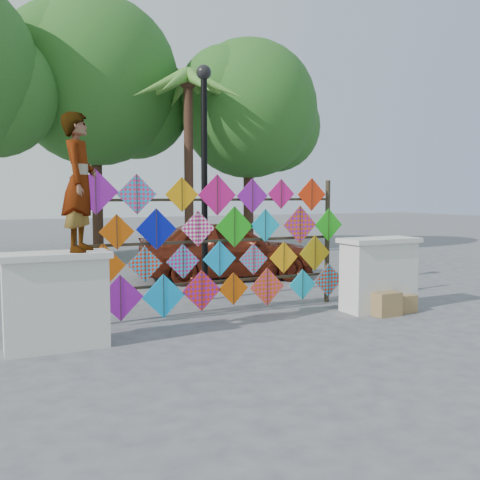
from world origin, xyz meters
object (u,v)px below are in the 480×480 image
at_px(kite_rack, 219,244).
at_px(sedan, 226,249).
at_px(lamppost, 204,160).
at_px(vendor_woman, 79,182).

height_order(kite_rack, sedan, kite_rack).
xyz_separation_m(sedan, lamppost, (-1.42, -2.16, 1.97)).
bearing_deg(vendor_woman, sedan, -20.44).
relative_size(kite_rack, vendor_woman, 2.67).
xyz_separation_m(vendor_woman, lamppost, (2.66, 2.20, 0.49)).
bearing_deg(lamppost, kite_rack, -101.41).
bearing_deg(vendor_woman, lamppost, -27.74).
bearing_deg(lamppost, sedan, 56.64).
height_order(vendor_woman, sedan, vendor_woman).
bearing_deg(sedan, vendor_woman, 147.48).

